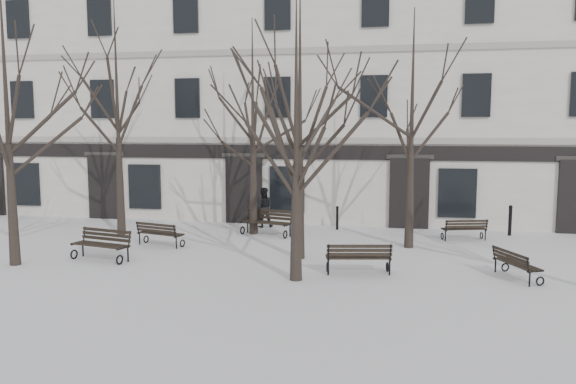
% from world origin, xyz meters
% --- Properties ---
extents(ground, '(100.00, 100.00, 0.00)m').
position_xyz_m(ground, '(0.00, 0.00, 0.00)').
color(ground, silver).
rests_on(ground, ground).
extents(building, '(40.40, 10.20, 11.40)m').
position_xyz_m(building, '(0.00, 12.96, 5.52)').
color(building, silver).
rests_on(building, ground).
extents(tree_0, '(6.07, 6.07, 8.67)m').
position_xyz_m(tree_0, '(-8.38, -0.60, 5.42)').
color(tree_0, black).
rests_on(tree_0, ground).
extents(tree_1, '(5.91, 5.91, 8.44)m').
position_xyz_m(tree_1, '(-0.05, 1.83, 5.28)').
color(tree_1, black).
rests_on(tree_1, ground).
extents(tree_2, '(5.24, 5.24, 7.48)m').
position_xyz_m(tree_2, '(0.28, -0.72, 4.67)').
color(tree_2, black).
rests_on(tree_2, ground).
extents(tree_4, '(6.25, 6.25, 8.93)m').
position_xyz_m(tree_4, '(-7.53, 4.53, 5.58)').
color(tree_4, black).
rests_on(tree_4, ground).
extents(tree_5, '(5.77, 5.77, 8.24)m').
position_xyz_m(tree_5, '(-2.49, 5.57, 5.15)').
color(tree_5, black).
rests_on(tree_5, ground).
extents(tree_6, '(5.67, 5.67, 8.10)m').
position_xyz_m(tree_6, '(3.42, 4.12, 5.06)').
color(tree_6, black).
rests_on(tree_6, ground).
extents(bench_0, '(2.01, 1.11, 0.97)m').
position_xyz_m(bench_0, '(-6.10, 0.45, 0.53)').
color(bench_0, black).
rests_on(bench_0, ground).
extents(bench_1, '(1.79, 1.05, 0.86)m').
position_xyz_m(bench_1, '(-5.16, 2.72, 0.47)').
color(bench_1, black).
rests_on(bench_1, ground).
extents(bench_2, '(1.90, 0.98, 0.92)m').
position_xyz_m(bench_2, '(1.92, 0.21, 0.50)').
color(bench_2, black).
rests_on(bench_2, ground).
extents(bench_3, '(2.08, 1.24, 1.00)m').
position_xyz_m(bench_3, '(-1.91, 5.38, 0.54)').
color(bench_3, black).
rests_on(bench_3, ground).
extents(bench_4, '(1.68, 0.99, 0.81)m').
position_xyz_m(bench_4, '(5.46, 5.76, 0.44)').
color(bench_4, black).
rests_on(bench_4, ground).
extents(bench_5, '(1.17, 1.67, 0.81)m').
position_xyz_m(bench_5, '(6.18, 0.50, 0.44)').
color(bench_5, black).
rests_on(bench_5, ground).
extents(bollard_a, '(0.12, 0.12, 0.97)m').
position_xyz_m(bollard_a, '(0.64, 7.08, 0.52)').
color(bollard_a, black).
rests_on(bollard_a, ground).
extents(bollard_b, '(0.15, 0.15, 1.18)m').
position_xyz_m(bollard_b, '(7.29, 7.04, 0.63)').
color(bollard_b, black).
rests_on(bollard_b, ground).
extents(pedestrian_b, '(0.96, 0.84, 1.67)m').
position_xyz_m(pedestrian_b, '(-2.44, 7.07, 0.00)').
color(pedestrian_b, black).
rests_on(pedestrian_b, ground).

